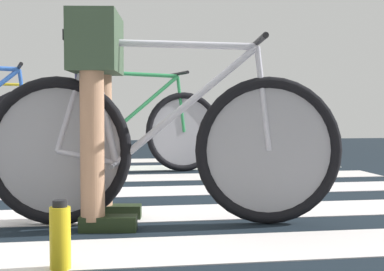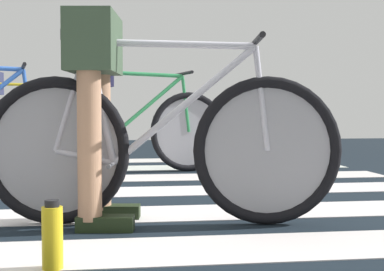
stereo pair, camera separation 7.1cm
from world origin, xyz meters
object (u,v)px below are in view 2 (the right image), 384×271
cyclist_3_of_4 (97,97)px  water_bottle (52,237)px  cyclist_1_of_4 (96,89)px  bicycle_4_of_4 (17,124)px  bicycle_1_of_4 (161,145)px  bicycle_3_of_4 (133,129)px

cyclist_3_of_4 → water_bottle: cyclist_3_of_4 is taller
cyclist_1_of_4 → bicycle_4_of_4: bearing=112.7°
bicycle_1_of_4 → cyclist_3_of_4: size_ratio=1.68×
bicycle_1_of_4 → bicycle_3_of_4: bearing=99.8°
bicycle_4_of_4 → cyclist_1_of_4: bearing=-70.9°
bicycle_4_of_4 → water_bottle: bearing=-74.3°
bicycle_3_of_4 → water_bottle: size_ratio=7.03×
bicycle_3_of_4 → bicycle_1_of_4: bearing=-99.8°
cyclist_1_of_4 → bicycle_3_of_4: cyclist_1_of_4 is taller
bicycle_1_of_4 → cyclist_3_of_4: 2.12m
bicycle_4_of_4 → water_bottle: bicycle_4_of_4 is taller
cyclist_1_of_4 → bicycle_4_of_4: size_ratio=0.58×
cyclist_1_of_4 → bicycle_4_of_4: 4.39m
bicycle_1_of_4 → bicycle_3_of_4: 2.13m
water_bottle → cyclist_1_of_4: bearing=80.6°
bicycle_1_of_4 → water_bottle: size_ratio=7.10×
bicycle_1_of_4 → water_bottle: 0.85m
cyclist_1_of_4 → water_bottle: cyclist_1_of_4 is taller
bicycle_3_of_4 → bicycle_4_of_4: size_ratio=0.99×
cyclist_1_of_4 → water_bottle: bearing=-91.7°
bicycle_3_of_4 → water_bottle: bicycle_3_of_4 is taller
bicycle_1_of_4 → bicycle_4_of_4: bearing=116.4°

